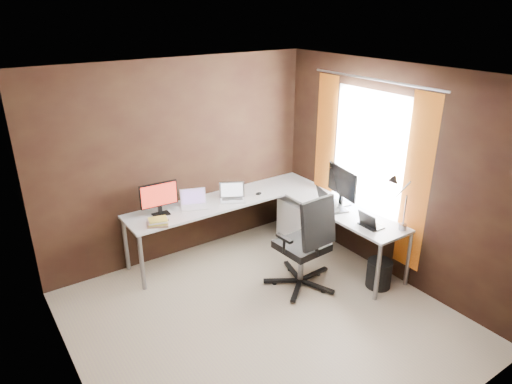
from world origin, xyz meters
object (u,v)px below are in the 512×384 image
(wastebasket, at_px, (379,274))
(laptop_black_small, at_px, (370,223))
(drawer_pedestal, at_px, (300,220))
(office_chair, at_px, (304,260))
(monitor_right, at_px, (342,184))
(laptop_black_big, at_px, (329,204))
(laptop_silver, at_px, (232,196))
(laptop_white, at_px, (194,203))
(desk_lamp, at_px, (398,196))
(monitor_left, at_px, (159,197))
(book_stack, at_px, (158,222))

(wastebasket, bearing_deg, laptop_black_small, 113.24)
(drawer_pedestal, xyz_separation_m, office_chair, (-0.68, -0.89, 0.04))
(monitor_right, height_order, laptop_black_big, monitor_right)
(drawer_pedestal, bearing_deg, laptop_silver, 162.35)
(laptop_silver, bearing_deg, laptop_black_small, -32.08)
(monitor_right, relative_size, laptop_black_big, 1.30)
(wastebasket, bearing_deg, laptop_white, 129.19)
(desk_lamp, distance_m, wastebasket, 0.97)
(monitor_left, distance_m, laptop_black_big, 2.06)
(drawer_pedestal, distance_m, monitor_left, 2.00)
(desk_lamp, height_order, office_chair, desk_lamp)
(drawer_pedestal, distance_m, office_chair, 1.12)
(monitor_left, bearing_deg, book_stack, -115.80)
(monitor_right, bearing_deg, wastebasket, -177.35)
(monitor_right, bearing_deg, laptop_white, 69.23)
(laptop_black_big, relative_size, book_stack, 1.53)
(drawer_pedestal, height_order, laptop_silver, laptop_silver)
(monitor_right, xyz_separation_m, office_chair, (-0.84, -0.30, -0.66))
(laptop_black_big, distance_m, desk_lamp, 0.92)
(wastebasket, bearing_deg, monitor_left, 136.33)
(drawer_pedestal, height_order, desk_lamp, desk_lamp)
(drawer_pedestal, bearing_deg, wastebasket, -88.43)
(laptop_white, relative_size, wastebasket, 1.12)
(laptop_black_big, height_order, wastebasket, laptop_black_big)
(desk_lamp, xyz_separation_m, office_chair, (-0.83, 0.54, -0.79))
(monitor_left, relative_size, desk_lamp, 0.72)
(desk_lamp, height_order, wastebasket, desk_lamp)
(laptop_white, bearing_deg, laptop_black_small, -29.42)
(drawer_pedestal, xyz_separation_m, monitor_right, (0.16, -0.59, 0.70))
(drawer_pedestal, xyz_separation_m, laptop_black_big, (-0.06, -0.61, 0.48))
(drawer_pedestal, xyz_separation_m, desk_lamp, (0.15, -1.44, 0.83))
(laptop_black_big, bearing_deg, laptop_white, 69.03)
(drawer_pedestal, bearing_deg, monitor_right, -75.20)
(office_chair, height_order, wastebasket, office_chair)
(laptop_white, distance_m, desk_lamp, 2.42)
(laptop_silver, relative_size, laptop_black_small, 1.46)
(drawer_pedestal, distance_m, laptop_black_small, 1.33)
(laptop_black_small, bearing_deg, monitor_right, -14.00)
(monitor_right, distance_m, office_chair, 1.11)
(laptop_silver, relative_size, book_stack, 1.35)
(laptop_silver, relative_size, office_chair, 0.34)
(laptop_white, xyz_separation_m, laptop_black_big, (1.35, -0.99, 0.01))
(wastebasket, bearing_deg, laptop_silver, 119.20)
(laptop_silver, height_order, desk_lamp, desk_lamp)
(laptop_silver, bearing_deg, wastebasket, -32.66)
(book_stack, bearing_deg, monitor_left, 61.39)
(laptop_white, distance_m, laptop_black_small, 2.13)
(laptop_silver, bearing_deg, drawer_pedestal, 10.49)
(laptop_black_small, xyz_separation_m, book_stack, (-1.95, 1.40, -0.01))
(laptop_black_small, relative_size, office_chair, 0.23)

